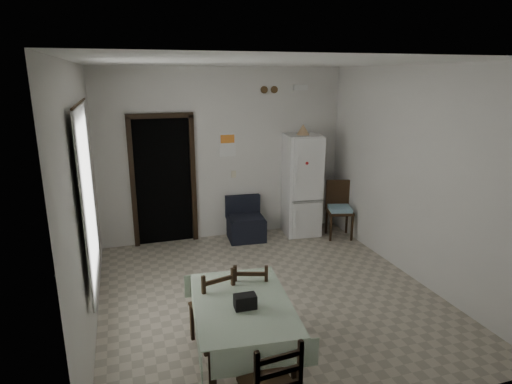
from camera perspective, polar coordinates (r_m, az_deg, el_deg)
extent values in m
plane|color=#A59A87|center=(5.75, 1.56, -13.39)|extent=(4.50, 4.50, 0.00)
cube|color=black|center=(7.44, -12.42, 1.69)|extent=(0.90, 0.45, 2.10)
cube|color=black|center=(7.18, -16.11, 0.94)|extent=(0.08, 0.10, 2.18)
cube|color=black|center=(7.26, -8.38, 1.56)|extent=(0.08, 0.10, 2.18)
cube|color=black|center=(7.02, -12.73, 9.91)|extent=(1.06, 0.10, 0.08)
cube|color=silver|center=(4.73, -22.80, -0.76)|extent=(0.10, 1.20, 1.60)
cube|color=silver|center=(4.72, -21.48, -0.65)|extent=(0.02, 1.45, 1.85)
cylinder|color=black|center=(4.57, -22.53, 10.88)|extent=(0.02, 1.60, 0.02)
cube|color=white|center=(7.29, -3.82, 6.31)|extent=(0.28, 0.02, 0.40)
cube|color=orange|center=(7.27, -3.82, 7.08)|extent=(0.24, 0.01, 0.14)
cube|color=beige|center=(7.41, -3.00, 2.38)|extent=(0.08, 0.02, 0.12)
cylinder|color=brown|center=(7.38, 1.10, 13.48)|extent=(0.12, 0.03, 0.12)
cylinder|color=brown|center=(7.44, 2.44, 13.48)|extent=(0.12, 0.03, 0.12)
cube|color=white|center=(7.59, 5.94, 13.68)|extent=(0.25, 0.07, 0.09)
cone|color=tan|center=(7.34, 6.30, 8.29)|extent=(0.22, 0.22, 0.18)
cube|color=black|center=(4.03, -1.45, -14.39)|extent=(0.21, 0.13, 0.13)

